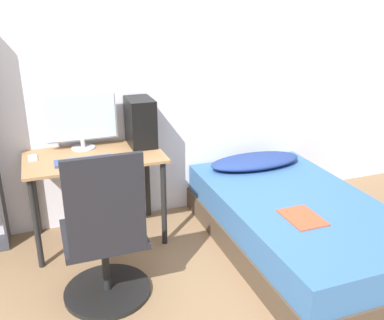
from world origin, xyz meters
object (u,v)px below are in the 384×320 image
(bed, at_px, (297,224))
(monitor, at_px, (81,119))
(keyboard, at_px, (84,161))
(pc_tower, at_px, (140,122))
(office_chair, at_px, (106,247))

(bed, xyz_separation_m, monitor, (-1.50, 0.88, 0.77))
(keyboard, height_order, pc_tower, pc_tower)
(bed, height_order, keyboard, keyboard)
(keyboard, bearing_deg, office_chair, -87.98)
(bed, relative_size, pc_tower, 5.08)
(office_chair, height_order, bed, office_chair)
(monitor, distance_m, pc_tower, 0.47)
(office_chair, xyz_separation_m, keyboard, (-0.02, 0.68, 0.34))
(office_chair, bearing_deg, monitor, 89.40)
(bed, relative_size, keyboard, 4.70)
(bed, height_order, pc_tower, pc_tower)
(office_chair, xyz_separation_m, pc_tower, (0.47, 0.93, 0.53))
(office_chair, bearing_deg, keyboard, 92.02)
(keyboard, bearing_deg, pc_tower, 26.49)
(monitor, bearing_deg, bed, -30.46)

